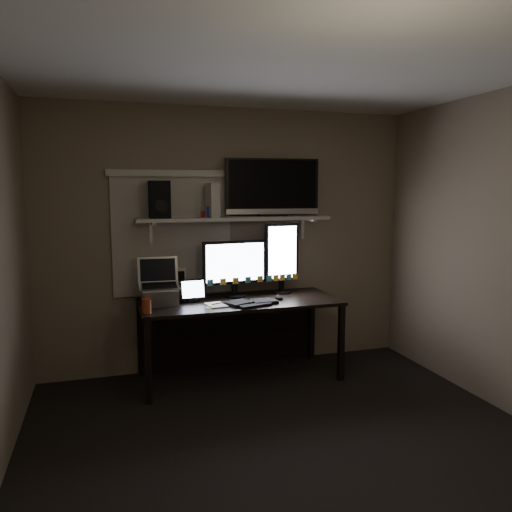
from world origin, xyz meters
name	(u,v)px	position (x,y,z in m)	size (l,w,h in m)	color
floor	(297,454)	(0.00, 0.00, 0.00)	(3.60, 3.60, 0.00)	black
ceiling	(302,59)	(0.00, 0.00, 2.50)	(3.60, 3.60, 0.00)	silver
back_wall	(229,240)	(0.00, 1.80, 1.25)	(3.60, 3.60, 0.00)	#7D6C59
window_blinds	(173,236)	(-0.55, 1.79, 1.30)	(1.10, 0.02, 1.10)	beige
desk	(237,316)	(0.00, 1.55, 0.55)	(1.80, 0.75, 0.73)	black
wall_shelf	(234,218)	(0.00, 1.62, 1.46)	(1.80, 0.35, 0.03)	#BCBBB7
monitor_landscape	(235,268)	(-0.01, 1.58, 1.00)	(0.62, 0.07, 0.55)	black
monitor_portrait	(282,258)	(0.48, 1.63, 1.08)	(0.35, 0.07, 0.69)	black
keyboard	(251,302)	(0.06, 1.26, 0.74)	(0.46, 0.18, 0.03)	black
mouse	(279,298)	(0.35, 1.35, 0.75)	(0.07, 0.10, 0.04)	black
notepad	(216,305)	(-0.25, 1.28, 0.74)	(0.15, 0.21, 0.01)	white
tablet	(193,291)	(-0.42, 1.48, 0.83)	(0.24, 0.10, 0.21)	black
file_sorter	(173,283)	(-0.57, 1.72, 0.86)	(0.21, 0.10, 0.27)	black
laptop	(159,282)	(-0.71, 1.48, 0.93)	(0.35, 0.29, 0.40)	#B0AFB4
cup	(147,306)	(-0.85, 1.19, 0.79)	(0.08, 0.08, 0.11)	maroon
sticky_notes	(218,305)	(-0.23, 1.29, 0.73)	(0.33, 0.24, 0.00)	yellow
tv	(272,188)	(0.39, 1.67, 1.75)	(0.90, 0.16, 0.54)	black
game_console	(213,200)	(-0.21, 1.60, 1.63)	(0.08, 0.26, 0.31)	#B9B4A7
speaker	(159,200)	(-0.68, 1.63, 1.64)	(0.18, 0.22, 0.33)	black
bottles	(208,210)	(-0.25, 1.59, 1.55)	(0.22, 0.05, 0.14)	#A50F0C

